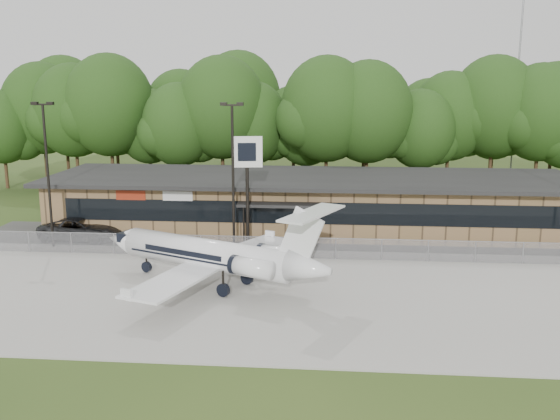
# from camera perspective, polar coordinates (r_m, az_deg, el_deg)

# --- Properties ---
(ground) EXTENTS (160.00, 160.00, 0.00)m
(ground) POSITION_cam_1_polar(r_m,az_deg,el_deg) (27.48, 0.81, -13.40)
(ground) COLOR #2B4318
(ground) RESTS_ON ground
(apron) EXTENTS (64.00, 18.00, 0.08)m
(apron) POSITION_cam_1_polar(r_m,az_deg,el_deg) (34.85, 1.77, -7.73)
(apron) COLOR #9E9B93
(apron) RESTS_ON ground
(parking_lot) EXTENTS (50.00, 9.00, 0.06)m
(parking_lot) POSITION_cam_1_polar(r_m,az_deg,el_deg) (45.84, 2.58, -2.92)
(parking_lot) COLOR #383835
(parking_lot) RESTS_ON ground
(terminal) EXTENTS (41.00, 11.65, 4.30)m
(terminal) POSITION_cam_1_polar(r_m,az_deg,el_deg) (49.68, 2.81, 0.78)
(terminal) COLOR olive
(terminal) RESTS_ON ground
(fence) EXTENTS (46.00, 0.04, 1.52)m
(fence) POSITION_cam_1_polar(r_m,az_deg,el_deg) (41.30, 2.32, -3.51)
(fence) COLOR gray
(fence) RESTS_ON ground
(treeline) EXTENTS (72.00, 12.00, 15.00)m
(treeline) POSITION_cam_1_polar(r_m,az_deg,el_deg) (66.94, 3.46, 8.24)
(treeline) COLOR #1C3811
(treeline) RESTS_ON ground
(radio_mast) EXTENTS (0.20, 0.20, 25.00)m
(radio_mast) POSITION_cam_1_polar(r_m,az_deg,el_deg) (75.55, 20.94, 11.71)
(radio_mast) COLOR gray
(radio_mast) RESTS_ON ground
(light_pole_left) EXTENTS (1.55, 0.30, 10.23)m
(light_pole_left) POSITION_cam_1_polar(r_m,az_deg,el_deg) (46.13, -20.52, 3.96)
(light_pole_left) COLOR black
(light_pole_left) RESTS_ON ground
(light_pole_mid) EXTENTS (1.55, 0.30, 10.23)m
(light_pole_mid) POSITION_cam_1_polar(r_m,az_deg,el_deg) (42.23, -4.33, 4.02)
(light_pole_mid) COLOR black
(light_pole_mid) RESTS_ON ground
(business_jet) EXTENTS (15.12, 13.47, 5.24)m
(business_jet) POSITION_cam_1_polar(r_m,az_deg,el_deg) (35.68, -6.00, -4.23)
(business_jet) COLOR white
(business_jet) RESTS_ON ground
(suv) EXTENTS (6.23, 3.20, 1.68)m
(suv) POSITION_cam_1_polar(r_m,az_deg,el_deg) (48.49, -17.75, -1.67)
(suv) COLOR #28292A
(suv) RESTS_ON ground
(pole_sign) EXTENTS (2.10, 0.53, 7.97)m
(pole_sign) POSITION_cam_1_polar(r_m,az_deg,el_deg) (42.36, -3.03, 4.22)
(pole_sign) COLOR black
(pole_sign) RESTS_ON ground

